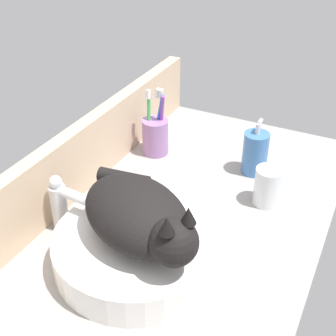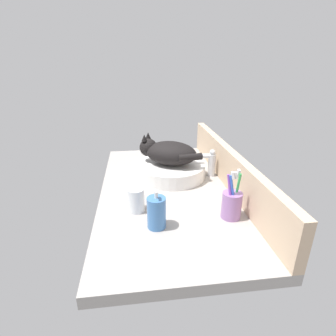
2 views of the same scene
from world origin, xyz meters
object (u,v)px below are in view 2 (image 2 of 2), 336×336
sink_basin (171,170)px  water_glass (136,201)px  soap_dispenser (157,212)px  cat (168,152)px  faucet (210,162)px  toothbrush_cup (232,204)px

sink_basin → water_glass: size_ratio=3.60×
sink_basin → soap_dispenser: size_ratio=2.31×
sink_basin → cat: 9.17cm
faucet → water_glass: size_ratio=1.46×
soap_dispenser → water_glass: 13.45cm
faucet → sink_basin: bearing=-94.6°
sink_basin → toothbrush_cup: bearing=22.9°
faucet → toothbrush_cup: (37.82, -2.34, -1.89)cm
toothbrush_cup → water_glass: (-8.97, -34.17, -1.22)cm
soap_dispenser → toothbrush_cup: bearing=95.3°
sink_basin → water_glass: bearing=-30.0°
cat → toothbrush_cup: 44.29cm
sink_basin → toothbrush_cup: (39.36, 16.62, 2.10)cm
water_glass → soap_dispenser: bearing=30.5°
sink_basin → water_glass: (30.39, -17.55, 0.88)cm
cat → toothbrush_cup: size_ratio=1.60×
sink_basin → faucet: faucet is taller
cat → soap_dispenser: bearing=-12.6°
sink_basin → faucet: size_ratio=2.46×
sink_basin → soap_dispenser: soap_dispenser is taller
sink_basin → cat: size_ratio=1.11×
soap_dispenser → toothbrush_cup: size_ratio=0.78×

